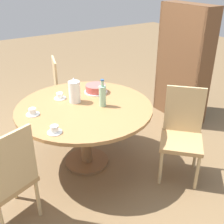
% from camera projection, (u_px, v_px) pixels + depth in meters
% --- Properties ---
extents(ground_plane, '(14.00, 14.00, 0.00)m').
position_uv_depth(ground_plane, '(87.00, 162.00, 3.27)').
color(ground_plane, brown).
extents(dining_table, '(1.43, 1.43, 0.73)m').
position_uv_depth(dining_table, '(85.00, 115.00, 2.99)').
color(dining_table, brown).
rests_on(dining_table, ground_plane).
extents(chair_a, '(0.54, 0.54, 0.96)m').
position_uv_depth(chair_a, '(7.00, 178.00, 2.28)').
color(chair_a, tan).
rests_on(chair_a, ground_plane).
extents(chair_b, '(0.59, 0.59, 0.96)m').
position_uv_depth(chair_b, '(182.00, 133.00, 2.91)').
color(chair_b, tan).
rests_on(chair_b, ground_plane).
extents(chair_c, '(0.52, 0.52, 0.96)m').
position_uv_depth(chair_c, '(66.00, 91.00, 3.91)').
color(chair_c, tan).
rests_on(chair_c, ground_plane).
extents(bookshelf, '(0.81, 0.28, 1.62)m').
position_uv_depth(bookshelf, '(182.00, 66.00, 3.96)').
color(bookshelf, brown).
rests_on(bookshelf, ground_plane).
extents(coffee_pot, '(0.12, 0.12, 0.27)m').
position_uv_depth(coffee_pot, '(74.00, 91.00, 2.98)').
color(coffee_pot, white).
rests_on(coffee_pot, dining_table).
extents(water_bottle, '(0.07, 0.07, 0.29)m').
position_uv_depth(water_bottle, '(102.00, 95.00, 2.89)').
color(water_bottle, '#99C6A3').
rests_on(water_bottle, dining_table).
extents(cake_main, '(0.27, 0.27, 0.09)m').
position_uv_depth(cake_main, '(96.00, 89.00, 3.25)').
color(cake_main, white).
rests_on(cake_main, dining_table).
extents(cup_a, '(0.13, 0.13, 0.07)m').
position_uv_depth(cup_a, '(60.00, 96.00, 3.10)').
color(cup_a, silver).
rests_on(cup_a, dining_table).
extents(cup_b, '(0.13, 0.13, 0.07)m').
position_uv_depth(cup_b, '(33.00, 112.00, 2.75)').
color(cup_b, silver).
rests_on(cup_b, dining_table).
extents(cup_c, '(0.13, 0.13, 0.07)m').
position_uv_depth(cup_c, '(55.00, 130.00, 2.45)').
color(cup_c, silver).
rests_on(cup_c, dining_table).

